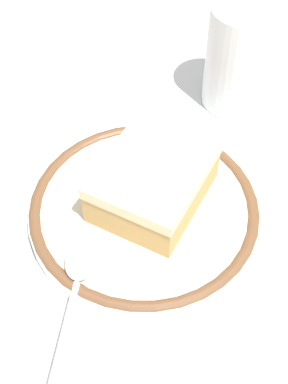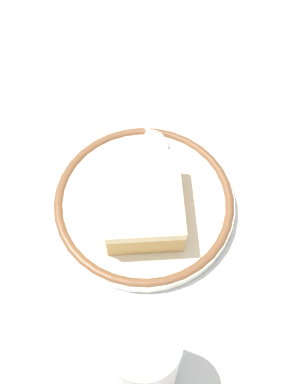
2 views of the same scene
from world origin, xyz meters
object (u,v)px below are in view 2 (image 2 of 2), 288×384
Objects in this scene: cup at (143,359)px; napkin at (108,61)px; plate at (144,203)px; cake_slice at (143,202)px; spoon at (150,132)px.

napkin is (0.36, 0.10, -0.04)m from cup.
cake_slice is (-0.01, -0.00, 0.03)m from plate.
cup is 0.38m from napkin.
napkin is (0.11, 0.07, -0.02)m from spoon.
napkin is at bearing 15.55° from cup.
cup is at bearing -172.82° from spoon.
spoon is 0.13m from napkin.
cup is at bearing -171.44° from plate.
spoon is (0.08, 0.01, 0.01)m from plate.
plate is 1.53× the size of napkin.
cake_slice is 0.22m from napkin.
spoon is 1.34× the size of cup.
cake_slice is at bearing -176.74° from plate.
cup is (-0.17, -0.02, 0.04)m from plate.
plate is at bearing -158.84° from napkin.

